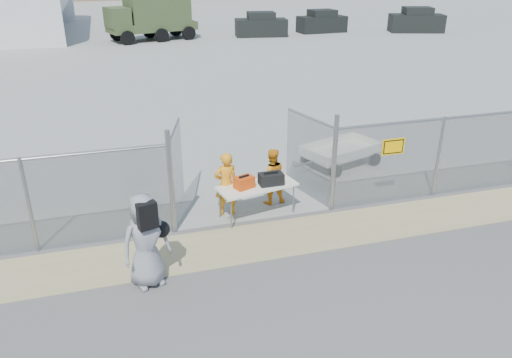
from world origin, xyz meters
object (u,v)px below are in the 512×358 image
object	(u,v)px
security_worker_right	(271,176)
visitor	(146,241)
security_worker_left	(226,184)
folding_table	(257,200)
utility_trailer	(341,154)

from	to	relation	value
security_worker_right	visitor	size ratio (longest dim) A/B	0.78
security_worker_left	folding_table	bearing A→B (deg)	154.94
security_worker_left	visitor	distance (m)	3.23
security_worker_left	visitor	world-z (taller)	visitor
utility_trailer	folding_table	bearing A→B (deg)	-162.66
security_worker_left	security_worker_right	xyz separation A→B (m)	(1.27, 0.29, -0.07)
security_worker_right	visitor	bearing A→B (deg)	43.38
security_worker_right	visitor	distance (m)	4.35
security_worker_left	visitor	bearing A→B (deg)	44.74
utility_trailer	security_worker_right	bearing A→B (deg)	-164.86
visitor	utility_trailer	xyz separation A→B (m)	(6.29, 4.61, -0.60)
security_worker_left	security_worker_right	size ratio (longest dim) A/B	1.09
folding_table	utility_trailer	xyz separation A→B (m)	(3.44, 2.47, -0.05)
folding_table	security_worker_left	xyz separation A→B (m)	(-0.71, 0.28, 0.41)
visitor	utility_trailer	world-z (taller)	visitor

